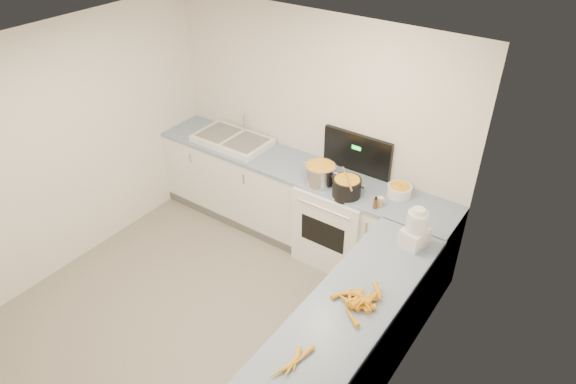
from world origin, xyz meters
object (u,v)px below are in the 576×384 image
Objects in this scene: stove at (339,220)px; food_processor at (416,230)px; sink at (232,140)px; steel_pot at (320,175)px; spice_jar at (380,202)px; mixing_bowl at (399,191)px; extract_bottle at (375,204)px; black_pot at (347,188)px.

food_processor is (0.99, -0.50, 0.63)m from stove.
stove is at bearing -0.62° from sink.
steel_pot reaches higher than spice_jar.
stove is 5.81× the size of mixing_bowl.
stove is 1.58× the size of sink.
extract_bottle reaches higher than spice_jar.
sink is 1.29m from steel_pot.
extract_bottle is (-0.09, -0.32, -0.00)m from mixing_bowl.
stove reaches higher than food_processor.
stove is 3.65× the size of food_processor.
sink reaches higher than spice_jar.
mixing_bowl is 0.75m from food_processor.
sink is 1.96m from spice_jar.
stove reaches higher than steel_pot.
mixing_bowl is (0.42, 0.29, -0.03)m from black_pot.
spice_jar is (0.67, -0.01, -0.06)m from steel_pot.
steel_pot reaches higher than mixing_bowl.
mixing_bowl is 2.30× the size of extract_bottle.
sink is 1.61m from black_pot.
stove reaches higher than extract_bottle.
black_pot is at bearing -48.82° from stove.
sink is at bearing 175.39° from spice_jar.
steel_pot is 0.66m from extract_bottle.
stove reaches higher than mixing_bowl.
extract_bottle is at bearing -6.49° from sink.
sink is 11.07× the size of spice_jar.
food_processor is (0.84, -0.33, 0.08)m from black_pot.
sink reaches higher than black_pot.
stove is at bearing 37.87° from steel_pot.
steel_pot is at bearing -6.74° from sink.
extract_bottle is (1.93, -0.22, 0.01)m from sink.
stove is 0.78m from mixing_bowl.
sink is at bearing 168.12° from food_processor.
mixing_bowl is at bearing 74.85° from spice_jar.
stove is 0.60m from steel_pot.
extract_bottle is 0.27× the size of food_processor.
food_processor is (1.16, -0.36, 0.07)m from steel_pot.
food_processor reaches higher than black_pot.
mixing_bowl is 0.27m from spice_jar.
steel_pot is at bearing 174.01° from extract_bottle.
extract_bottle is 0.07m from spice_jar.
spice_jar is (0.50, -0.14, 0.50)m from stove.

